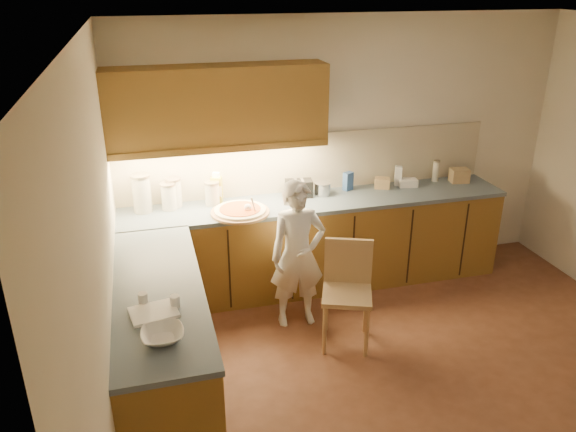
# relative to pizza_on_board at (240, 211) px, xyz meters

# --- Properties ---
(room) EXTENTS (4.54, 4.50, 2.62)m
(room) POSITION_rel_pizza_on_board_xyz_m (1.15, -1.55, 0.73)
(room) COLOR brown
(room) RESTS_ON ground
(l_counter) EXTENTS (3.77, 2.62, 0.92)m
(l_counter) POSITION_rel_pizza_on_board_xyz_m (0.23, -0.30, -0.48)
(l_counter) COLOR olive
(l_counter) RESTS_ON ground
(backsplash) EXTENTS (3.75, 0.02, 0.58)m
(backsplash) POSITION_rel_pizza_on_board_xyz_m (0.78, 0.44, 0.27)
(backsplash) COLOR beige
(backsplash) RESTS_ON l_counter
(upper_cabinets) EXTENTS (1.95, 0.36, 0.73)m
(upper_cabinets) POSITION_rel_pizza_on_board_xyz_m (-0.12, 0.27, 0.90)
(upper_cabinets) COLOR olive
(upper_cabinets) RESTS_ON ground
(pizza_on_board) EXTENTS (0.53, 0.53, 0.22)m
(pizza_on_board) POSITION_rel_pizza_on_board_xyz_m (0.00, 0.00, 0.00)
(pizza_on_board) COLOR tan
(pizza_on_board) RESTS_ON l_counter
(child) EXTENTS (0.50, 0.33, 1.34)m
(child) POSITION_rel_pizza_on_board_xyz_m (0.41, -0.46, -0.27)
(child) COLOR white
(child) RESTS_ON ground
(wooden_chair) EXTENTS (0.52, 0.52, 0.90)m
(wooden_chair) POSITION_rel_pizza_on_board_xyz_m (0.74, -0.82, -0.42)
(wooden_chair) COLOR tan
(wooden_chair) RESTS_ON ground
(mixing_bowl) EXTENTS (0.26, 0.26, 0.06)m
(mixing_bowl) POSITION_rel_pizza_on_board_xyz_m (-0.80, -1.78, 0.01)
(mixing_bowl) COLOR silver
(mixing_bowl) RESTS_ON l_counter
(canister_a) EXTENTS (0.18, 0.18, 0.36)m
(canister_a) POSITION_rel_pizza_on_board_xyz_m (-0.85, 0.28, 0.16)
(canister_a) COLOR beige
(canister_a) RESTS_ON l_counter
(canister_b) EXTENTS (0.14, 0.14, 0.25)m
(canister_b) POSITION_rel_pizza_on_board_xyz_m (-0.61, 0.27, 0.10)
(canister_b) COLOR white
(canister_b) RESTS_ON l_counter
(canister_c) EXTENTS (0.15, 0.15, 0.28)m
(canister_c) POSITION_rel_pizza_on_board_xyz_m (-0.56, 0.33, 0.12)
(canister_c) COLOR white
(canister_c) RESTS_ON l_counter
(canister_d) EXTENTS (0.14, 0.14, 0.23)m
(canister_d) POSITION_rel_pizza_on_board_xyz_m (-0.21, 0.28, 0.09)
(canister_d) COLOR beige
(canister_d) RESTS_ON l_counter
(oil_jug) EXTENTS (0.12, 0.11, 0.30)m
(oil_jug) POSITION_rel_pizza_on_board_xyz_m (-0.16, 0.33, 0.11)
(oil_jug) COLOR gold
(oil_jug) RESTS_ON l_counter
(toaster) EXTENTS (0.27, 0.18, 0.17)m
(toaster) POSITION_rel_pizza_on_board_xyz_m (0.63, 0.28, 0.06)
(toaster) COLOR black
(toaster) RESTS_ON l_counter
(steel_pot) EXTENTS (0.17, 0.17, 0.13)m
(steel_pot) POSITION_rel_pizza_on_board_xyz_m (0.87, 0.26, 0.04)
(steel_pot) COLOR #B5B5BA
(steel_pot) RESTS_ON l_counter
(blue_box) EXTENTS (0.11, 0.10, 0.19)m
(blue_box) POSITION_rel_pizza_on_board_xyz_m (1.16, 0.33, 0.07)
(blue_box) COLOR #33589B
(blue_box) RESTS_ON l_counter
(card_box_a) EXTENTS (0.18, 0.15, 0.11)m
(card_box_a) POSITION_rel_pizza_on_board_xyz_m (1.51, 0.29, 0.03)
(card_box_a) COLOR tan
(card_box_a) RESTS_ON l_counter
(white_bottle) EXTENTS (0.09, 0.09, 0.20)m
(white_bottle) POSITION_rel_pizza_on_board_xyz_m (1.70, 0.32, 0.08)
(white_bottle) COLOR silver
(white_bottle) RESTS_ON l_counter
(flat_pack) EXTENTS (0.21, 0.16, 0.07)m
(flat_pack) POSITION_rel_pizza_on_board_xyz_m (1.79, 0.27, 0.01)
(flat_pack) COLOR silver
(flat_pack) RESTS_ON l_counter
(tall_jar) EXTENTS (0.07, 0.07, 0.22)m
(tall_jar) POSITION_rel_pizza_on_board_xyz_m (2.14, 0.34, 0.09)
(tall_jar) COLOR silver
(tall_jar) RESTS_ON l_counter
(card_box_b) EXTENTS (0.20, 0.17, 0.14)m
(card_box_b) POSITION_rel_pizza_on_board_xyz_m (2.37, 0.25, 0.05)
(card_box_b) COLOR tan
(card_box_b) RESTS_ON l_counter
(dough_cloth) EXTENTS (0.33, 0.28, 0.02)m
(dough_cloth) POSITION_rel_pizza_on_board_xyz_m (-0.84, -1.48, -0.01)
(dough_cloth) COLOR white
(dough_cloth) RESTS_ON l_counter
(spice_jar_a) EXTENTS (0.07, 0.07, 0.08)m
(spice_jar_a) POSITION_rel_pizza_on_board_xyz_m (-0.89, -1.35, 0.02)
(spice_jar_a) COLOR silver
(spice_jar_a) RESTS_ON l_counter
(spice_jar_b) EXTENTS (0.08, 0.08, 0.08)m
(spice_jar_b) POSITION_rel_pizza_on_board_xyz_m (-0.70, -1.44, 0.02)
(spice_jar_b) COLOR white
(spice_jar_b) RESTS_ON l_counter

